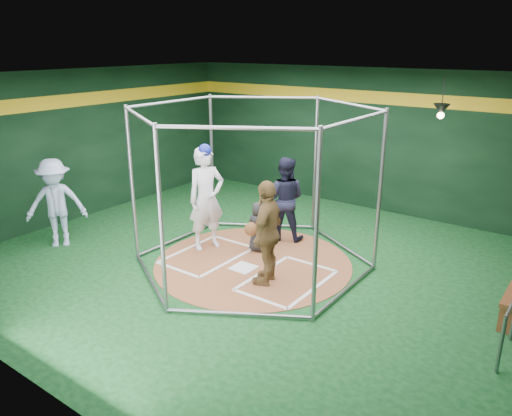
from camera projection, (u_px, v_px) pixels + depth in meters
The scene contains 13 objects.
room_shell at pixel (253, 175), 9.11m from camera, with size 10.10×9.10×3.53m.
clay_disc at pixel (253, 263), 9.66m from camera, with size 3.80×3.80×0.01m, color #985837.
home_plate at pixel (244, 268), 9.42m from camera, with size 0.43×0.43×0.01m, color white.
batter_box_left at pixel (207, 255), 9.99m from camera, with size 1.17×1.77×0.01m.
batter_box_right at pixel (287, 280), 8.93m from camera, with size 1.17×1.77×0.01m.
batting_cage at pixel (253, 189), 9.18m from camera, with size 4.05×4.67×3.00m.
pendant_lamp_near at pixel (441, 110), 10.32m from camera, with size 0.34×0.34×0.90m.
batter_figure at pixel (206, 198), 10.06m from camera, with size 0.77×0.91×2.17m.
visitor_leopard at pixel (267, 232), 8.61m from camera, with size 1.09×0.45×1.86m, color #A07B44.
catcher_figure at pixel (258, 227), 10.05m from camera, with size 0.57×0.61×1.04m.
umpire at pixel (284, 199), 10.58m from camera, with size 0.87×0.68×1.80m, color black.
bystander_blue at pixel (56, 203), 10.23m from camera, with size 1.20×0.69×1.86m, color #ACBDE4.
steel_railing at pixel (510, 320), 6.64m from camera, with size 0.05×0.96×0.83m.
Camera 1 is at (5.25, -7.09, 4.07)m, focal length 35.00 mm.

